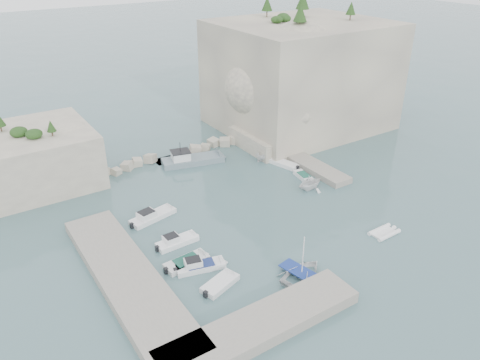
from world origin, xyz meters
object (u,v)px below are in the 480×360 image
motorboat_e (220,286)px  tender_east_c (284,165)px  rowboat (302,276)px  work_boat (193,163)px  motorboat_a (153,218)px  motorboat_d (201,269)px  motorboat_b (177,244)px  tender_east_a (310,189)px  tender_east_d (269,160)px  motorboat_c (187,264)px  inflatable_dinghy (384,234)px  tender_east_b (303,178)px

motorboat_e → tender_east_c: (20.85, 17.20, 0.00)m
rowboat → work_boat: (3.33, 28.01, 0.00)m
motorboat_a → motorboat_d: same height
motorboat_b → tender_east_a: bearing=2.8°
motorboat_b → rowboat: (7.48, -11.25, 0.00)m
tender_east_a → tender_east_d: bearing=-6.4°
motorboat_c → motorboat_d: bearing=-63.4°
work_boat → tender_east_a: bearing=-45.7°
rowboat → inflatable_dinghy: rowboat is taller
rowboat → tender_east_d: bearing=-41.3°
tender_east_a → tender_east_b: (1.21, 2.70, 0.00)m
motorboat_b → tender_east_d: (20.48, 11.67, 0.00)m
motorboat_e → tender_east_b: 24.12m
motorboat_e → tender_east_b: same height
motorboat_d → tender_east_a: 20.76m
work_boat → motorboat_c: bearing=-105.8°
tender_east_b → tender_east_d: size_ratio=0.90×
motorboat_b → tender_east_d: 23.57m
inflatable_dinghy → tender_east_a: (0.04, 12.28, 0.00)m
tender_east_a → work_boat: (-8.86, 15.07, 0.00)m
tender_east_a → motorboat_b: bearing=93.1°
motorboat_a → work_boat: 15.28m
motorboat_a → motorboat_b: (0.08, -6.05, 0.00)m
motorboat_c → work_boat: size_ratio=0.51×
motorboat_b → tender_east_a: size_ratio=1.29×
motorboat_a → tender_east_b: motorboat_a is taller
motorboat_a → motorboat_d: 11.04m
motorboat_e → work_boat: (10.51, 24.95, 0.00)m
motorboat_d → tender_east_c: 25.35m
motorboat_b → tender_east_d: bearing=27.6°
rowboat → inflatable_dinghy: bearing=-98.5°
tender_east_b → tender_east_c: bearing=6.0°
motorboat_c → tender_east_b: size_ratio=1.27×
tender_east_d → motorboat_d: bearing=136.7°
motorboat_b → tender_east_c: (21.16, 9.01, 0.00)m
motorboat_c → inflatable_dinghy: 21.56m
motorboat_d → tender_east_d: (20.45, 16.66, 0.00)m
motorboat_b → tender_east_a: tender_east_a is taller
motorboat_c → motorboat_d: 1.57m
motorboat_a → tender_east_c: size_ratio=1.22×
tender_east_d → work_boat: work_boat is taller
motorboat_d → motorboat_e: motorboat_d is taller
tender_east_b → work_boat: (-10.07, 12.37, 0.00)m
motorboat_e → tender_east_a: (19.37, 9.89, 0.00)m
motorboat_d → tender_east_c: size_ratio=1.05×
motorboat_d → work_boat: bearing=77.9°
motorboat_c → inflatable_dinghy: motorboat_c is taller
tender_east_b → motorboat_e: bearing=130.8°
motorboat_d → work_boat: (10.78, 21.76, 0.00)m
work_boat → motorboat_e: bearing=-99.0°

